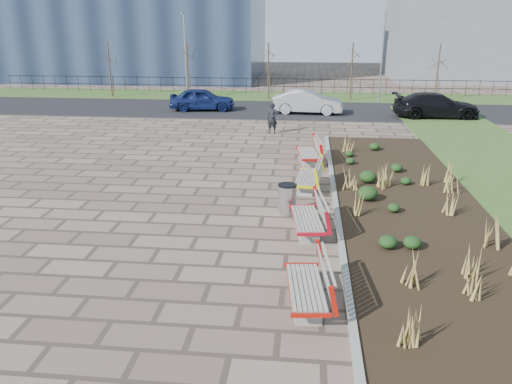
# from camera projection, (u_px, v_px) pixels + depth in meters

# --- Properties ---
(ground) EXTENTS (120.00, 120.00, 0.00)m
(ground) POSITION_uv_depth(u_px,v_px,m) (183.00, 265.00, 12.20)
(ground) COLOR #776251
(ground) RESTS_ON ground
(planting_bed) EXTENTS (4.50, 18.00, 0.10)m
(planting_bed) POSITION_uv_depth(u_px,v_px,m) (407.00, 201.00, 16.27)
(planting_bed) COLOR black
(planting_bed) RESTS_ON ground
(planting_curb) EXTENTS (0.16, 18.00, 0.15)m
(planting_curb) POSITION_uv_depth(u_px,v_px,m) (335.00, 198.00, 16.49)
(planting_curb) COLOR gray
(planting_curb) RESTS_ON ground
(grass_verge_far) EXTENTS (80.00, 5.00, 0.04)m
(grass_verge_far) POSITION_uv_depth(u_px,v_px,m) (270.00, 96.00, 38.49)
(grass_verge_far) COLOR #33511E
(grass_verge_far) RESTS_ON ground
(road) EXTENTS (80.00, 7.00, 0.02)m
(road) POSITION_uv_depth(u_px,v_px,m) (263.00, 110.00, 32.85)
(road) COLOR black
(road) RESTS_ON ground
(bench_a) EXTENTS (1.12, 2.18, 1.00)m
(bench_a) POSITION_uv_depth(u_px,v_px,m) (306.00, 284.00, 10.31)
(bench_a) COLOR red
(bench_a) RESTS_ON ground
(bench_b) EXTENTS (1.18, 2.20, 1.00)m
(bench_b) POSITION_uv_depth(u_px,v_px,m) (307.00, 217.00, 13.83)
(bench_b) COLOR red
(bench_b) RESTS_ON ground
(bench_c) EXTENTS (1.12, 2.19, 1.00)m
(bench_c) POSITION_uv_depth(u_px,v_px,m) (308.00, 176.00, 17.41)
(bench_c) COLOR #F6EE0C
(bench_c) RESTS_ON ground
(bench_d) EXTENTS (1.18, 2.20, 1.00)m
(bench_d) POSITION_uv_depth(u_px,v_px,m) (308.00, 152.00, 20.58)
(bench_d) COLOR red
(bench_d) RESTS_ON ground
(litter_bin) EXTENTS (0.55, 0.55, 0.93)m
(litter_bin) POSITION_uv_depth(u_px,v_px,m) (287.00, 200.00, 15.23)
(litter_bin) COLOR #B2B2B7
(litter_bin) RESTS_ON ground
(pedestrian) EXTENTS (0.65, 0.50, 1.58)m
(pedestrian) POSITION_uv_depth(u_px,v_px,m) (272.00, 118.00, 25.86)
(pedestrian) COLOR black
(pedestrian) RESTS_ON ground
(car_blue) EXTENTS (4.35, 2.18, 1.42)m
(car_blue) POSITION_uv_depth(u_px,v_px,m) (202.00, 99.00, 32.38)
(car_blue) COLOR navy
(car_blue) RESTS_ON road
(car_silver) EXTENTS (4.43, 1.77, 1.43)m
(car_silver) POSITION_uv_depth(u_px,v_px,m) (308.00, 102.00, 31.28)
(car_silver) COLOR #979B9E
(car_silver) RESTS_ON road
(car_black) EXTENTS (5.14, 2.29, 1.47)m
(car_black) POSITION_uv_depth(u_px,v_px,m) (436.00, 105.00, 29.98)
(car_black) COLOR black
(car_black) RESTS_ON road
(tree_a) EXTENTS (1.40, 1.40, 4.00)m
(tree_a) POSITION_uv_depth(u_px,v_px,m) (110.00, 70.00, 37.57)
(tree_a) COLOR #4C3D2D
(tree_a) RESTS_ON grass_verge_far
(tree_b) EXTENTS (1.40, 1.40, 4.00)m
(tree_b) POSITION_uv_depth(u_px,v_px,m) (188.00, 70.00, 36.99)
(tree_b) COLOR #4C3D2D
(tree_b) RESTS_ON grass_verge_far
(tree_c) EXTENTS (1.40, 1.40, 4.00)m
(tree_c) POSITION_uv_depth(u_px,v_px,m) (268.00, 71.00, 36.41)
(tree_c) COLOR #4C3D2D
(tree_c) RESTS_ON grass_verge_far
(tree_d) EXTENTS (1.40, 1.40, 4.00)m
(tree_d) POSITION_uv_depth(u_px,v_px,m) (351.00, 72.00, 35.83)
(tree_d) COLOR #4C3D2D
(tree_d) RESTS_ON grass_verge_far
(tree_e) EXTENTS (1.40, 1.40, 4.00)m
(tree_e) POSITION_uv_depth(u_px,v_px,m) (437.00, 73.00, 35.26)
(tree_e) COLOR #4C3D2D
(tree_e) RESTS_ON grass_verge_far
(lamp_west) EXTENTS (0.24, 0.60, 6.00)m
(lamp_west) POSITION_uv_depth(u_px,v_px,m) (186.00, 57.00, 36.19)
(lamp_west) COLOR gray
(lamp_west) RESTS_ON grass_verge_far
(lamp_east) EXTENTS (0.24, 0.60, 6.00)m
(lamp_east) POSITION_uv_depth(u_px,v_px,m) (382.00, 59.00, 34.84)
(lamp_east) COLOR gray
(lamp_east) RESTS_ON grass_verge_far
(railing_fence) EXTENTS (44.00, 0.10, 1.20)m
(railing_fence) POSITION_uv_depth(u_px,v_px,m) (271.00, 85.00, 39.69)
(railing_fence) COLOR black
(railing_fence) RESTS_ON grass_verge_far
(building_grey) EXTENTS (18.00, 12.00, 10.00)m
(building_grey) POSITION_uv_depth(u_px,v_px,m) (488.00, 26.00, 48.07)
(building_grey) COLOR slate
(building_grey) RESTS_ON ground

